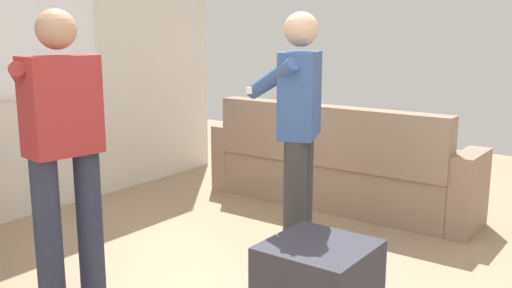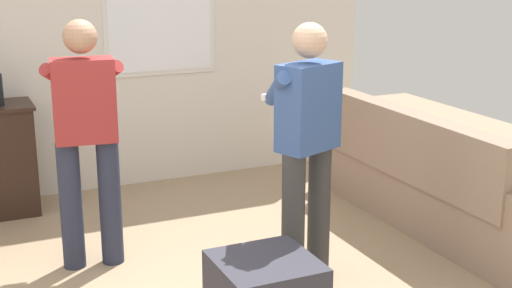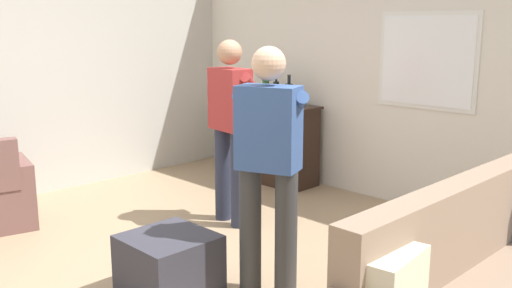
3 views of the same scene
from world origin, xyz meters
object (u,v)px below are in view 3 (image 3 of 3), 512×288
object	(u,v)px
couch	(477,286)
person_standing_right	(269,160)
bottle_wine_green	(276,92)
sideboard_cabinet	(270,142)
person_standing_left	(231,123)
bottle_liquor_amber	(266,90)
ottoman	(169,263)
bottle_spirits_clear	(289,94)

from	to	relation	value
couch	person_standing_right	bearing A→B (deg)	-162.27
bottle_wine_green	couch	bearing A→B (deg)	-27.61
couch	sideboard_cabinet	xyz separation A→B (m)	(-3.28, 1.68, 0.11)
person_standing_left	person_standing_right	world-z (taller)	same
couch	sideboard_cabinet	size ratio (longest dim) A/B	2.08
bottle_liquor_amber	couch	bearing A→B (deg)	-26.66
bottle_liquor_amber	person_standing_right	xyz separation A→B (m)	(2.07, -2.08, -0.13)
person_standing_left	bottle_liquor_amber	bearing A→B (deg)	122.82
couch	sideboard_cabinet	world-z (taller)	couch
bottle_liquor_amber	person_standing_right	bearing A→B (deg)	-45.18
ottoman	bottle_spirits_clear	bearing A→B (deg)	114.92
bottle_liquor_amber	sideboard_cabinet	bearing A→B (deg)	4.87
sideboard_cabinet	bottle_liquor_amber	world-z (taller)	bottle_liquor_amber
bottle_spirits_clear	person_standing_left	world-z (taller)	person_standing_left
sideboard_cabinet	ottoman	bearing A→B (deg)	-59.49
couch	person_standing_left	size ratio (longest dim) A/B	1.49
sideboard_cabinet	person_standing_left	bearing A→B (deg)	-59.24
bottle_wine_green	person_standing_left	world-z (taller)	person_standing_left
bottle_spirits_clear	couch	bearing A→B (deg)	-29.00
bottle_spirits_clear	person_standing_right	distance (m)	2.63
bottle_wine_green	bottle_liquor_amber	world-z (taller)	bottle_liquor_amber
sideboard_cabinet	ottoman	world-z (taller)	sideboard_cabinet
sideboard_cabinet	person_standing_right	xyz separation A→B (m)	(2.01, -2.09, 0.48)
bottle_liquor_amber	bottle_spirits_clear	bearing A→B (deg)	-7.12
bottle_spirits_clear	bottle_wine_green	bearing A→B (deg)	174.48
sideboard_cabinet	person_standing_left	xyz separation A→B (m)	(0.78, -1.30, 0.48)
sideboard_cabinet	bottle_wine_green	distance (m)	0.61
sideboard_cabinet	bottle_wine_green	size ratio (longest dim) A/B	3.27
bottle_wine_green	bottle_spirits_clear	xyz separation A→B (m)	(0.21, -0.02, -0.00)
person_standing_left	couch	bearing A→B (deg)	-8.57
couch	bottle_liquor_amber	size ratio (longest dim) A/B	6.64
bottle_liquor_amber	bottle_spirits_clear	distance (m)	0.41
person_standing_left	ottoman	bearing A→B (deg)	-59.75
couch	ottoman	bearing A→B (deg)	-153.84
ottoman	couch	bearing A→B (deg)	26.16
sideboard_cabinet	bottle_spirits_clear	size ratio (longest dim) A/B	3.38
sideboard_cabinet	bottle_spirits_clear	distance (m)	0.69
ottoman	sideboard_cabinet	bearing A→B (deg)	120.51
sideboard_cabinet	person_standing_left	world-z (taller)	person_standing_left
bottle_spirits_clear	person_standing_left	bearing A→B (deg)	-70.91
sideboard_cabinet	couch	bearing A→B (deg)	-27.16
bottle_liquor_amber	person_standing_left	world-z (taller)	person_standing_left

